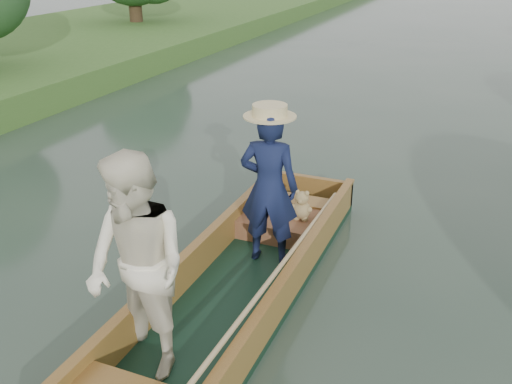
% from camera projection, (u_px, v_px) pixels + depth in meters
% --- Properties ---
extents(ground, '(120.00, 120.00, 0.00)m').
position_uv_depth(ground, '(232.00, 306.00, 5.48)').
color(ground, '#283D30').
rests_on(ground, ground).
extents(punt, '(1.33, 5.00, 1.89)m').
position_uv_depth(punt, '(210.00, 256.00, 5.06)').
color(punt, black).
rests_on(punt, ground).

